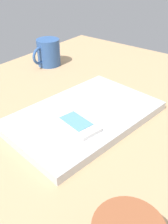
{
  "coord_description": "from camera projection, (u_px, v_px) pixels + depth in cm",
  "views": [
    {
      "loc": [
        34.96,
        34.79,
        36.96
      ],
      "look_at": [
        -4.54,
        4.34,
        5.0
      ],
      "focal_mm": 40.58,
      "sensor_mm": 36.0,
      "label": 1
    }
  ],
  "objects": [
    {
      "name": "coffee_mug",
      "position": [
        48.0,
        53.0,
        0.86
      ],
      "size": [
        11.1,
        7.76,
        8.96
      ],
      "color": "#2D518C",
      "rests_on": "desk_surface"
    },
    {
      "name": "cell_phone_on_laptop",
      "position": [
        76.0,
        123.0,
        0.55
      ],
      "size": [
        7.44,
        11.88,
        1.03
      ],
      "color": "silver",
      "rests_on": "laptop_closed"
    },
    {
      "name": "laptop_closed",
      "position": [
        84.0,
        116.0,
        0.6
      ],
      "size": [
        37.94,
        26.97,
        2.02
      ],
      "primitive_type": "cube",
      "rotation": [
        0.0,
        0.0,
        -0.13
      ],
      "color": "#B7BABC",
      "rests_on": "desk_surface"
    },
    {
      "name": "desk_surface",
      "position": [
        58.0,
        126.0,
        0.6
      ],
      "size": [
        120.0,
        80.0,
        3.0
      ],
      "primitive_type": "cube",
      "color": "tan",
      "rests_on": "ground"
    }
  ]
}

